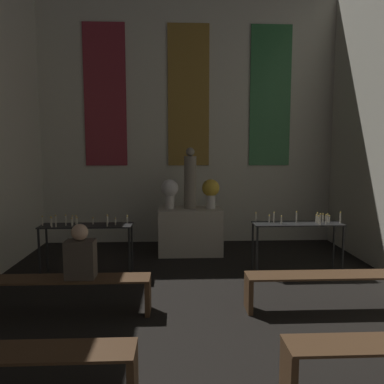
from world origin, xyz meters
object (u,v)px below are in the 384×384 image
(statue, at_px, (190,180))
(pew_third_left, at_px, (2,366))
(altar, at_px, (190,231))
(person_seated, at_px, (80,254))
(candle_rack_left, at_px, (86,231))
(flower_vase_right, at_px, (211,191))
(pew_back_left, at_px, (65,287))
(pew_back_right, at_px, (328,283))
(flower_vase_left, at_px, (170,191))
(candle_rack_right, at_px, (298,229))

(statue, bearing_deg, pew_third_left, -110.73)
(altar, distance_m, person_seated, 3.11)
(statue, relative_size, candle_rack_left, 0.81)
(flower_vase_right, xyz_separation_m, candle_rack_left, (-2.16, -1.24, -0.52))
(pew_back_left, xyz_separation_m, pew_back_right, (3.35, 0.00, 0.00))
(pew_back_right, distance_m, person_seated, 3.18)
(statue, height_order, pew_back_right, statue)
(candle_rack_left, bearing_deg, statue, 35.43)
(flower_vase_left, height_order, person_seated, flower_vase_left)
(person_seated, bearing_deg, candle_rack_left, 100.69)
(flower_vase_left, bearing_deg, pew_back_left, -115.04)
(candle_rack_right, distance_m, pew_back_right, 1.53)
(flower_vase_left, xyz_separation_m, pew_back_right, (2.08, -2.72, -0.91))
(pew_third_left, height_order, pew_back_right, same)
(pew_back_left, height_order, person_seated, person_seated)
(candle_rack_left, xyz_separation_m, pew_back_left, (0.07, -1.48, -0.39))
(candle_rack_left, bearing_deg, altar, 35.43)
(pew_back_right, relative_size, person_seated, 3.11)
(pew_back_right, bearing_deg, altar, 121.63)
(candle_rack_right, height_order, pew_third_left, candle_rack_right)
(pew_third_left, bearing_deg, pew_back_left, 90.00)
(altar, relative_size, pew_back_left, 0.59)
(flower_vase_right, xyz_separation_m, pew_back_left, (-2.08, -2.72, -0.91))
(flower_vase_right, bearing_deg, altar, 180.00)
(altar, xyz_separation_m, candle_rack_left, (-1.75, -1.24, 0.28))
(altar, distance_m, pew_back_right, 3.20)
(statue, height_order, pew_back_left, statue)
(flower_vase_left, height_order, pew_third_left, flower_vase_left)
(flower_vase_right, relative_size, pew_back_left, 0.27)
(candle_rack_left, relative_size, pew_back_right, 0.70)
(flower_vase_left, bearing_deg, person_seated, -111.40)
(candle_rack_left, relative_size, pew_third_left, 0.70)
(pew_third_left, relative_size, pew_back_left, 1.00)
(candle_rack_right, bearing_deg, altar, 144.64)
(flower_vase_left, height_order, pew_back_right, flower_vase_left)
(altar, distance_m, statue, 1.01)
(flower_vase_right, bearing_deg, pew_back_right, -64.96)
(candle_rack_right, relative_size, pew_back_left, 0.70)
(statue, relative_size, pew_back_right, 0.56)
(statue, bearing_deg, candle_rack_left, -144.57)
(flower_vase_right, relative_size, candle_rack_right, 0.39)
(person_seated, bearing_deg, pew_back_right, 0.00)
(statue, xyz_separation_m, candle_rack_right, (1.75, -1.24, -0.73))
(altar, relative_size, pew_third_left, 0.59)
(statue, height_order, candle_rack_left, statue)
(altar, relative_size, candle_rack_left, 0.84)
(flower_vase_left, relative_size, candle_rack_left, 0.39)
(candle_rack_right, distance_m, pew_back_left, 3.75)
(pew_back_right, bearing_deg, flower_vase_right, 115.04)
(candle_rack_right, bearing_deg, candle_rack_left, -179.98)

